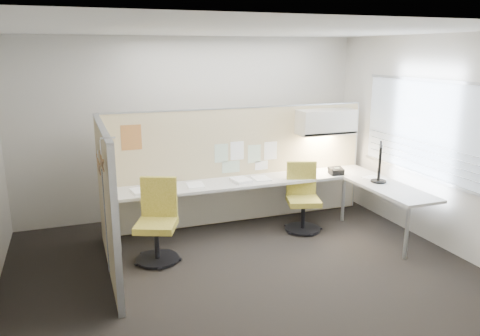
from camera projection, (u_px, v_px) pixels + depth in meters
name	position (u px, v px, depth m)	size (l,w,h in m)	color
floor	(242.00, 269.00, 5.71)	(5.50, 4.50, 0.01)	black
ceiling	(242.00, 29.00, 5.02)	(5.50, 4.50, 0.01)	white
wall_back	(193.00, 127.00, 7.41)	(5.50, 0.02, 2.80)	beige
wall_front	(353.00, 222.00, 3.32)	(5.50, 0.02, 2.80)	beige
wall_right	(434.00, 141.00, 6.28)	(0.02, 4.50, 2.80)	beige
window_pane	(433.00, 130.00, 6.24)	(0.01, 2.80, 1.30)	#919CA8
partition_back	(239.00, 166.00, 7.13)	(4.10, 0.06, 1.75)	#CEBB8E
partition_left	(107.00, 201.00, 5.45)	(0.06, 2.20, 1.75)	#CEBB8E
desk	(275.00, 189.00, 6.90)	(4.00, 2.07, 0.73)	beige
overhead_bin	(326.00, 122.00, 7.24)	(0.90, 0.36, 0.38)	beige
task_light_strip	(325.00, 135.00, 7.29)	(0.60, 0.06, 0.02)	#FFEABF
pinned_papers	(245.00, 156.00, 7.09)	(1.01, 0.00, 0.47)	#8CBF8C
poster	(131.00, 137.00, 6.44)	(0.28, 0.00, 0.35)	orange
chair_left	(157.00, 223.00, 5.86)	(0.63, 0.64, 1.03)	black
chair_right	(303.00, 200.00, 6.86)	(0.57, 0.59, 0.98)	black
monitor	(380.00, 160.00, 6.69)	(0.34, 0.45, 0.56)	black
phone	(336.00, 171.00, 7.19)	(0.23, 0.22, 0.12)	black
stapler	(299.00, 172.00, 7.23)	(0.14, 0.04, 0.05)	black
tape_dispenser	(310.00, 171.00, 7.30)	(0.10, 0.06, 0.06)	black
coat_hook	(102.00, 175.00, 4.51)	(0.18, 0.45, 1.35)	silver
paper_stack_0	(141.00, 191.00, 6.28)	(0.23, 0.30, 0.03)	white
paper_stack_1	(195.00, 185.00, 6.60)	(0.23, 0.30, 0.02)	white
paper_stack_2	(241.00, 180.00, 6.79)	(0.23, 0.30, 0.04)	white
paper_stack_3	(261.00, 179.00, 6.93)	(0.23, 0.30, 0.02)	white
paper_stack_4	(303.00, 174.00, 7.16)	(0.23, 0.30, 0.02)	white
paper_stack_5	(374.00, 179.00, 6.92)	(0.23, 0.30, 0.02)	white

